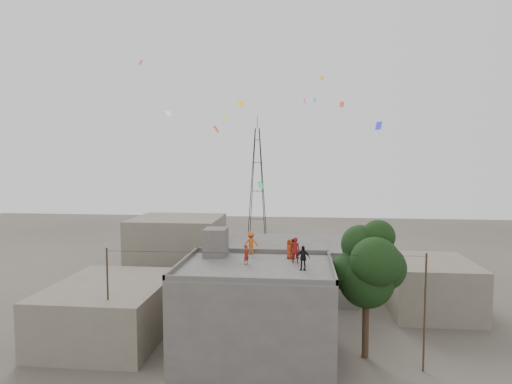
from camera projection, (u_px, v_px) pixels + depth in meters
ground at (256, 356)px, 28.49m from camera, size 140.00×140.00×0.00m
main_building at (256, 311)px, 28.26m from camera, size 10.00×8.00×6.10m
parapet at (256, 263)px, 28.02m from camera, size 10.00×8.00×0.30m
stair_head_box at (216, 242)px, 30.87m from camera, size 1.60×1.80×2.00m
neighbor_west at (110, 310)px, 31.47m from camera, size 8.00×10.00×4.00m
neighbor_north at (291, 267)px, 41.98m from camera, size 12.00×9.00×5.00m
neighbor_northwest at (178, 250)px, 45.14m from camera, size 9.00×8.00×7.00m
neighbor_east at (430, 286)px, 36.78m from camera, size 7.00×8.00×4.40m
tree at (369, 266)px, 27.85m from camera, size 4.90×4.60×9.10m
utility_line at (262, 306)px, 26.91m from camera, size 20.12×0.62×7.40m
transmission_tower at (257, 185)px, 67.90m from camera, size 2.97×2.97×20.01m
person_red_adult at (295, 250)px, 28.73m from camera, size 0.66×0.46×1.75m
person_orange_child at (290, 249)px, 29.97m from camera, size 0.80×0.79×1.39m
person_dark_child at (293, 249)px, 30.08m from camera, size 0.77×0.84×1.39m
person_dark_adult at (303, 258)px, 26.90m from camera, size 0.97×0.56×1.55m
person_orange_adult at (251, 243)px, 31.42m from camera, size 1.16×0.78×1.66m
person_red_child at (246, 255)px, 28.35m from camera, size 0.52×0.56×1.29m
kites at (266, 114)px, 34.34m from camera, size 18.26×16.14×10.01m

